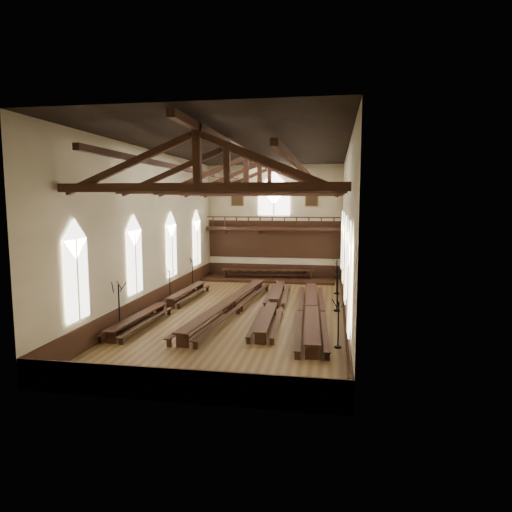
{
  "coord_description": "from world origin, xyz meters",
  "views": [
    {
      "loc": [
        5.25,
        -27.23,
        6.9
      ],
      "look_at": [
        0.34,
        1.5,
        3.33
      ],
      "focal_mm": 32.0,
      "sensor_mm": 36.0,
      "label": 1
    }
  ],
  "objects_px": {
    "high_table": "(268,271)",
    "candelabrum_right_mid": "(337,297)",
    "refectory_row_a": "(166,304)",
    "candelabrum_left_mid": "(170,293)",
    "refectory_row_d": "(311,309)",
    "candelabrum_left_far": "(193,279)",
    "refectory_row_b": "(230,303)",
    "refectory_row_c": "(273,304)",
    "dais": "(268,279)",
    "candelabrum_right_near": "(338,333)",
    "candelabrum_right_far": "(337,283)",
    "candelabrum_left_near": "(120,318)"
  },
  "relations": [
    {
      "from": "candelabrum_right_far",
      "to": "refectory_row_c",
      "type": "bearing_deg",
      "value": -122.99
    },
    {
      "from": "candelabrum_left_far",
      "to": "refectory_row_d",
      "type": "bearing_deg",
      "value": -37.95
    },
    {
      "from": "high_table",
      "to": "refectory_row_a",
      "type": "bearing_deg",
      "value": -111.15
    },
    {
      "from": "candelabrum_left_far",
      "to": "candelabrum_right_near",
      "type": "height_order",
      "value": "candelabrum_left_far"
    },
    {
      "from": "refectory_row_b",
      "to": "refectory_row_d",
      "type": "distance_m",
      "value": 5.09
    },
    {
      "from": "refectory_row_a",
      "to": "dais",
      "type": "distance_m",
      "value": 13.04
    },
    {
      "from": "refectory_row_a",
      "to": "candelabrum_right_near",
      "type": "bearing_deg",
      "value": -26.92
    },
    {
      "from": "refectory_row_a",
      "to": "candelabrum_left_near",
      "type": "height_order",
      "value": "candelabrum_left_near"
    },
    {
      "from": "refectory_row_d",
      "to": "dais",
      "type": "xyz_separation_m",
      "value": [
        -4.34,
        12.35,
        -0.47
      ]
    },
    {
      "from": "refectory_row_a",
      "to": "candelabrum_left_mid",
      "type": "distance_m",
      "value": 2.36
    },
    {
      "from": "candelabrum_left_mid",
      "to": "candelabrum_right_mid",
      "type": "xyz_separation_m",
      "value": [
        11.1,
        -0.42,
        0.16
      ]
    },
    {
      "from": "candelabrum_left_mid",
      "to": "candelabrum_right_mid",
      "type": "distance_m",
      "value": 11.11
    },
    {
      "from": "candelabrum_right_far",
      "to": "candelabrum_right_near",
      "type": "bearing_deg",
      "value": -90.0
    },
    {
      "from": "high_table",
      "to": "candelabrum_left_mid",
      "type": "distance_m",
      "value": 11.19
    },
    {
      "from": "refectory_row_b",
      "to": "refectory_row_d",
      "type": "bearing_deg",
      "value": -7.5
    },
    {
      "from": "candelabrum_left_near",
      "to": "candelabrum_right_far",
      "type": "xyz_separation_m",
      "value": [
        11.1,
        12.3,
        -0.04
      ]
    },
    {
      "from": "candelabrum_left_mid",
      "to": "candelabrum_left_far",
      "type": "xyz_separation_m",
      "value": [
        0.0,
        5.01,
        0.03
      ]
    },
    {
      "from": "refectory_row_a",
      "to": "candelabrum_right_near",
      "type": "distance_m",
      "value": 11.83
    },
    {
      "from": "high_table",
      "to": "candelabrum_right_far",
      "type": "xyz_separation_m",
      "value": [
        5.85,
        -4.93,
        -0.03
      ]
    },
    {
      "from": "refectory_row_a",
      "to": "candelabrum_left_near",
      "type": "relative_size",
      "value": 4.98
    },
    {
      "from": "candelabrum_right_mid",
      "to": "refectory_row_b",
      "type": "bearing_deg",
      "value": -168.02
    },
    {
      "from": "high_table",
      "to": "dais",
      "type": "bearing_deg",
      "value": 0.0
    },
    {
      "from": "candelabrum_left_near",
      "to": "candelabrum_right_near",
      "type": "xyz_separation_m",
      "value": [
        11.1,
        -0.28,
        -0.14
      ]
    },
    {
      "from": "dais",
      "to": "candelabrum_left_far",
      "type": "bearing_deg",
      "value": -137.17
    },
    {
      "from": "dais",
      "to": "candelabrum_right_near",
      "type": "xyz_separation_m",
      "value": [
        5.85,
        -17.51,
        0.6
      ]
    },
    {
      "from": "high_table",
      "to": "candelabrum_right_mid",
      "type": "distance_m",
      "value": 11.84
    },
    {
      "from": "candelabrum_right_mid",
      "to": "candelabrum_right_far",
      "type": "bearing_deg",
      "value": 90.0
    },
    {
      "from": "candelabrum_left_far",
      "to": "dais",
      "type": "bearing_deg",
      "value": 42.83
    },
    {
      "from": "refectory_row_a",
      "to": "candelabrum_right_mid",
      "type": "relative_size",
      "value": 4.78
    },
    {
      "from": "refectory_row_b",
      "to": "candelabrum_left_far",
      "type": "xyz_separation_m",
      "value": [
        -4.55,
        6.82,
        0.17
      ]
    },
    {
      "from": "refectory_row_c",
      "to": "candelabrum_right_mid",
      "type": "distance_m",
      "value": 4.05
    },
    {
      "from": "high_table",
      "to": "candelabrum_left_far",
      "type": "height_order",
      "value": "candelabrum_left_far"
    },
    {
      "from": "refectory_row_a",
      "to": "candelabrum_left_mid",
      "type": "relative_size",
      "value": 5.87
    },
    {
      "from": "refectory_row_b",
      "to": "candelabrum_right_near",
      "type": "relative_size",
      "value": 6.44
    },
    {
      "from": "refectory_row_a",
      "to": "candelabrum_right_mid",
      "type": "bearing_deg",
      "value": 9.98
    },
    {
      "from": "refectory_row_b",
      "to": "high_table",
      "type": "bearing_deg",
      "value": 86.57
    },
    {
      "from": "candelabrum_left_near",
      "to": "candelabrum_left_mid",
      "type": "bearing_deg",
      "value": 90.0
    },
    {
      "from": "candelabrum_left_near",
      "to": "candelabrum_left_far",
      "type": "bearing_deg",
      "value": 90.0
    },
    {
      "from": "candelabrum_right_mid",
      "to": "high_table",
      "type": "bearing_deg",
      "value": 119.58
    },
    {
      "from": "refectory_row_d",
      "to": "candelabrum_left_far",
      "type": "relative_size",
      "value": 6.0
    },
    {
      "from": "refectory_row_c",
      "to": "candelabrum_right_mid",
      "type": "relative_size",
      "value": 4.79
    },
    {
      "from": "refectory_row_c",
      "to": "dais",
      "type": "distance_m",
      "value": 11.2
    },
    {
      "from": "refectory_row_c",
      "to": "candelabrum_right_near",
      "type": "height_order",
      "value": "candelabrum_right_near"
    },
    {
      "from": "refectory_row_c",
      "to": "candelabrum_right_mid",
      "type": "xyz_separation_m",
      "value": [
        3.96,
        0.73,
        0.38
      ]
    },
    {
      "from": "refectory_row_b",
      "to": "high_table",
      "type": "relative_size",
      "value": 1.85
    },
    {
      "from": "dais",
      "to": "refectory_row_b",
      "type": "bearing_deg",
      "value": -93.43
    },
    {
      "from": "high_table",
      "to": "candelabrum_left_far",
      "type": "distance_m",
      "value": 7.16
    },
    {
      "from": "refectory_row_d",
      "to": "candelabrum_left_far",
      "type": "xyz_separation_m",
      "value": [
        -9.6,
        7.48,
        0.18
      ]
    },
    {
      "from": "refectory_row_a",
      "to": "candelabrum_right_mid",
      "type": "xyz_separation_m",
      "value": [
        10.55,
        1.86,
        0.38
      ]
    },
    {
      "from": "candelabrum_left_near",
      "to": "candelabrum_left_mid",
      "type": "relative_size",
      "value": 1.18
    }
  ]
}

